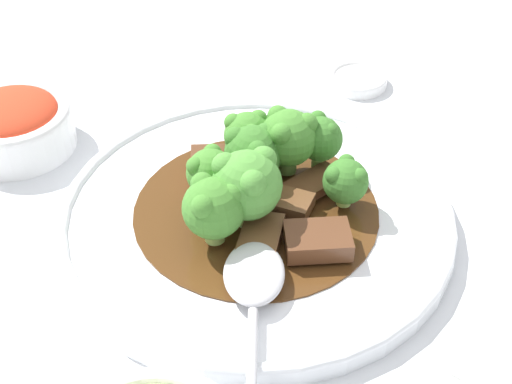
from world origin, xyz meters
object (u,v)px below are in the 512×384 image
Objects in this scene: broccoli_floret_5 at (288,137)px; side_bowl_kimchi at (13,124)px; broccoli_floret_6 at (247,184)px; broccoli_floret_1 at (317,136)px; beef_strip_4 at (210,172)px; broccoli_floret_4 at (211,172)px; serving_spoon at (254,295)px; beef_strip_1 at (319,240)px; beef_strip_0 at (283,202)px; main_plate at (256,215)px; broccoli_floret_7 at (346,180)px; broccoli_floret_2 at (213,207)px; broccoli_floret_3 at (248,135)px; beef_strip_2 at (310,186)px; sauce_dish at (358,79)px; beef_strip_3 at (258,247)px; broccoli_floret_0 at (253,153)px.

side_bowl_kimchi is (-0.14, 0.22, -0.03)m from broccoli_floret_5.
broccoli_floret_1 is at bearing 7.44° from broccoli_floret_6.
broccoli_floret_4 is at bearing -128.24° from beef_strip_4.
beef_strip_4 is at bearing 61.03° from serving_spoon.
beef_strip_0 is at bearing 74.86° from beef_strip_1.
broccoli_floret_7 is at bearing -41.35° from main_plate.
broccoli_floret_2 is 0.10m from broccoli_floret_3.
sauce_dish is at bearing 28.05° from beef_strip_2.
beef_strip_3 is 0.05m from serving_spoon.
serving_spoon is 3.02× the size of sauce_dish.
broccoli_floret_7 is (0.05, -0.05, 0.03)m from main_plate.
sauce_dish is at bearing 17.16° from broccoli_floret_2.
broccoli_floret_0 is (0.06, 0.06, 0.02)m from beef_strip_3.
side_bowl_kimchi is (-0.01, 0.30, 0.00)m from serving_spoon.
broccoli_floret_7 is at bearing -28.55° from broccoli_floret_6.
broccoli_floret_1 is 0.94× the size of broccoli_floret_4.
beef_strip_3 is at bearing -120.92° from broccoli_floret_6.
broccoli_floret_3 is at bearing 49.97° from beef_strip_3.
beef_strip_4 is (-0.00, 0.12, 0.00)m from beef_strip_1.
beef_strip_3 is 1.57× the size of broccoli_floret_1.
beef_strip_3 is 1.29× the size of broccoli_floret_5.
broccoli_floret_7 is (0.06, -0.10, 0.02)m from beef_strip_4.
broccoli_floret_6 is 0.09m from serving_spoon.
beef_strip_2 is at bearing 14.89° from beef_strip_3.
beef_strip_0 is 1.03× the size of broccoli_floret_0.
beef_strip_0 is at bearing -74.93° from beef_strip_4.
broccoli_floret_3 reaches higher than beef_strip_3.
broccoli_floret_1 reaches higher than serving_spoon.
sauce_dish is (0.21, 0.05, -0.04)m from broccoli_floret_0.
beef_strip_2 is at bearing -151.95° from sauce_dish.
broccoli_floret_2 is at bearing 157.91° from broccoli_floret_7.
beef_strip_1 is 1.03× the size of broccoli_floret_5.
broccoli_floret_5 reaches higher than beef_strip_0.
broccoli_floret_3 reaches higher than broccoli_floret_7.
beef_strip_1 is 1.45× the size of broccoli_floret_7.
broccoli_floret_2 reaches higher than beef_strip_1.
beef_strip_1 is 1.25× the size of broccoli_floret_1.
beef_strip_3 is at bearing -132.88° from main_plate.
sauce_dish is (0.23, 0.08, -0.00)m from main_plate.
broccoli_floret_5 reaches higher than broccoli_floret_1.
serving_spoon is (-0.07, -0.07, 0.02)m from main_plate.
broccoli_floret_3 is at bearing 72.59° from beef_strip_1.
main_plate is 6.21× the size of broccoli_floret_0.
beef_strip_1 is 1.18× the size of broccoli_floret_4.
broccoli_floret_0 reaches higher than serving_spoon.
beef_strip_0 is 0.87× the size of sauce_dish.
beef_strip_2 is 0.09m from broccoli_floret_4.
broccoli_floret_4 is (-0.02, 0.09, 0.02)m from beef_strip_1.
main_plate is 6.02× the size of beef_strip_0.
beef_strip_1 is 0.27m from sauce_dish.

